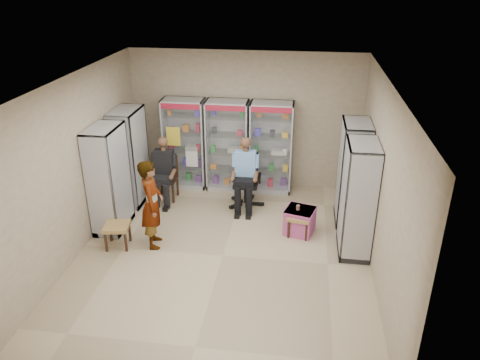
# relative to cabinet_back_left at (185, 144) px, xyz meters

# --- Properties ---
(floor) EXTENTS (6.00, 6.00, 0.00)m
(floor) POSITION_rel_cabinet_back_left_xyz_m (1.30, -2.73, -1.00)
(floor) COLOR tan
(floor) RESTS_ON ground
(room_shell) EXTENTS (5.02, 6.02, 3.01)m
(room_shell) POSITION_rel_cabinet_back_left_xyz_m (1.30, -2.73, 0.97)
(room_shell) COLOR tan
(room_shell) RESTS_ON ground
(cabinet_back_left) EXTENTS (0.90, 0.50, 2.00)m
(cabinet_back_left) POSITION_rel_cabinet_back_left_xyz_m (0.00, 0.00, 0.00)
(cabinet_back_left) COLOR #A9ACB0
(cabinet_back_left) RESTS_ON floor
(cabinet_back_mid) EXTENTS (0.90, 0.50, 2.00)m
(cabinet_back_mid) POSITION_rel_cabinet_back_left_xyz_m (0.95, 0.00, 0.00)
(cabinet_back_mid) COLOR #B3B5BB
(cabinet_back_mid) RESTS_ON floor
(cabinet_back_right) EXTENTS (0.90, 0.50, 2.00)m
(cabinet_back_right) POSITION_rel_cabinet_back_left_xyz_m (1.90, 0.00, 0.00)
(cabinet_back_right) COLOR #A1A3A8
(cabinet_back_right) RESTS_ON floor
(cabinet_right_far) EXTENTS (0.90, 0.50, 2.00)m
(cabinet_right_far) POSITION_rel_cabinet_back_left_xyz_m (3.53, -1.13, 0.00)
(cabinet_right_far) COLOR #A8ABAF
(cabinet_right_far) RESTS_ON floor
(cabinet_right_near) EXTENTS (0.90, 0.50, 2.00)m
(cabinet_right_near) POSITION_rel_cabinet_back_left_xyz_m (3.53, -2.23, 0.00)
(cabinet_right_near) COLOR #BBBEC3
(cabinet_right_near) RESTS_ON floor
(cabinet_left_far) EXTENTS (0.90, 0.50, 2.00)m
(cabinet_left_far) POSITION_rel_cabinet_back_left_xyz_m (-0.93, -0.93, 0.00)
(cabinet_left_far) COLOR #A8ABB0
(cabinet_left_far) RESTS_ON floor
(cabinet_left_near) EXTENTS (0.90, 0.50, 2.00)m
(cabinet_left_near) POSITION_rel_cabinet_back_left_xyz_m (-0.93, -2.03, 0.00)
(cabinet_left_near) COLOR #A9ABB1
(cabinet_left_near) RESTS_ON floor
(wooden_chair) EXTENTS (0.42, 0.42, 0.94)m
(wooden_chair) POSITION_rel_cabinet_back_left_xyz_m (-0.25, -0.73, -0.53)
(wooden_chair) COLOR black
(wooden_chair) RESTS_ON floor
(seated_customer) EXTENTS (0.44, 0.60, 1.34)m
(seated_customer) POSITION_rel_cabinet_back_left_xyz_m (-0.25, -0.78, -0.33)
(seated_customer) COLOR black
(seated_customer) RESTS_ON floor
(office_chair) EXTENTS (0.62, 0.62, 1.12)m
(office_chair) POSITION_rel_cabinet_back_left_xyz_m (1.46, -0.81, -0.44)
(office_chair) COLOR black
(office_chair) RESTS_ON floor
(seated_shopkeeper) EXTENTS (0.48, 0.66, 1.43)m
(seated_shopkeeper) POSITION_rel_cabinet_back_left_xyz_m (1.46, -0.86, -0.28)
(seated_shopkeeper) COLOR #628DC3
(seated_shopkeeper) RESTS_ON floor
(pink_trunk) EXTENTS (0.62, 0.60, 0.49)m
(pink_trunk) POSITION_rel_cabinet_back_left_xyz_m (2.59, -1.76, -0.76)
(pink_trunk) COLOR #A8437D
(pink_trunk) RESTS_ON floor
(tea_glass) EXTENTS (0.07, 0.07, 0.09)m
(tea_glass) POSITION_rel_cabinet_back_left_xyz_m (2.54, -1.78, -0.47)
(tea_glass) COLOR #621108
(tea_glass) RESTS_ON pink_trunk
(woven_stool_a) EXTENTS (0.48, 0.48, 0.41)m
(woven_stool_a) POSITION_rel_cabinet_back_left_xyz_m (2.59, -1.85, -0.79)
(woven_stool_a) COLOR #9C7542
(woven_stool_a) RESTS_ON floor
(woven_stool_b) EXTENTS (0.49, 0.49, 0.43)m
(woven_stool_b) POSITION_rel_cabinet_back_left_xyz_m (-0.60, -2.67, -0.78)
(woven_stool_b) COLOR #A48245
(woven_stool_b) RESTS_ON floor
(standing_man) EXTENTS (0.51, 0.66, 1.62)m
(standing_man) POSITION_rel_cabinet_back_left_xyz_m (0.03, -2.53, -0.19)
(standing_man) COLOR gray
(standing_man) RESTS_ON floor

